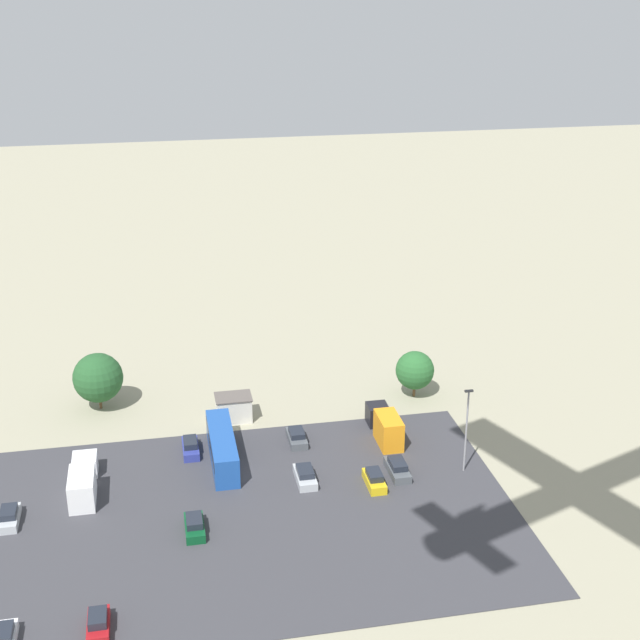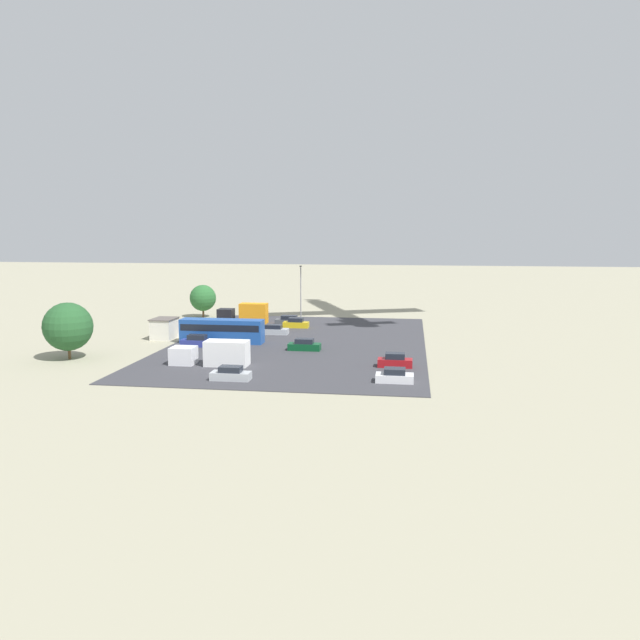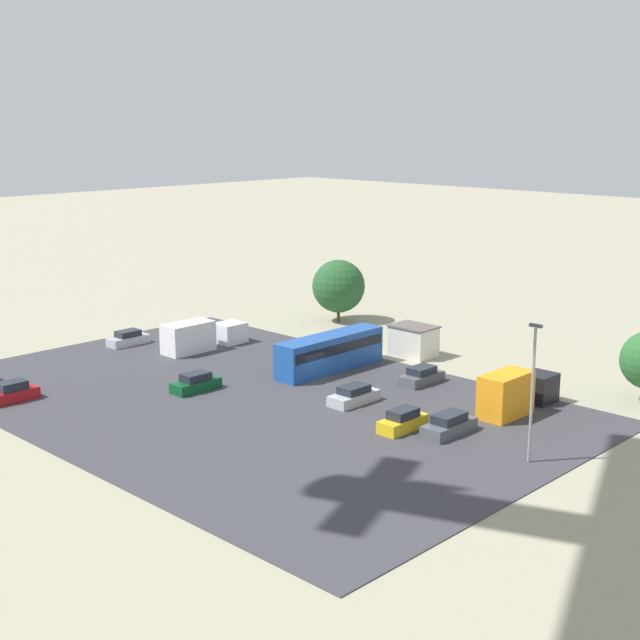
{
  "view_description": "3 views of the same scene",
  "coord_description": "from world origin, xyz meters",
  "px_view_note": "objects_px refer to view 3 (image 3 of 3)",
  "views": [
    {
      "loc": [
        7.2,
        82.03,
        50.48
      ],
      "look_at": [
        -3.64,
        26.97,
        28.18
      ],
      "focal_mm": 50.0,
      "sensor_mm": 36.0,
      "label": 1
    },
    {
      "loc": [
        86.09,
        23.22,
        16.13
      ],
      "look_at": [
        4.9,
        11.34,
        4.18
      ],
      "focal_mm": 35.0,
      "sensor_mm": 36.0,
      "label": 2
    },
    {
      "loc": [
        -53.41,
        54.25,
        22.85
      ],
      "look_at": [
        -4.48,
        3.87,
        6.92
      ],
      "focal_mm": 50.0,
      "sensor_mm": 36.0,
      "label": 3
    }
  ],
  "objects_px": {
    "shed_building": "(414,341)",
    "parked_truck_0": "(200,336)",
    "parked_car_6": "(13,393)",
    "parked_car_7": "(403,421)",
    "parked_truck_1": "(515,393)",
    "parked_car_2": "(196,383)",
    "parked_car_5": "(449,425)",
    "parked_car_3": "(128,339)",
    "parked_car_4": "(422,376)",
    "parked_car_1": "(354,396)",
    "bus": "(330,351)",
    "parked_car_0": "(323,352)"
  },
  "relations": [
    {
      "from": "parked_car_0",
      "to": "parked_car_5",
      "type": "xyz_separation_m",
      "value": [
        -21.39,
        8.76,
        -0.03
      ]
    },
    {
      "from": "bus",
      "to": "parked_car_1",
      "type": "bearing_deg",
      "value": 144.89
    },
    {
      "from": "parked_car_5",
      "to": "parked_truck_1",
      "type": "distance_m",
      "value": 7.88
    },
    {
      "from": "parked_car_6",
      "to": "parked_car_3",
      "type": "bearing_deg",
      "value": -62.47
    },
    {
      "from": "parked_car_1",
      "to": "parked_car_3",
      "type": "relative_size",
      "value": 1.06
    },
    {
      "from": "parked_car_1",
      "to": "parked_car_3",
      "type": "height_order",
      "value": "parked_car_3"
    },
    {
      "from": "shed_building",
      "to": "parked_car_5",
      "type": "xyz_separation_m",
      "value": [
        -15.81,
        15.78,
        -0.81
      ]
    },
    {
      "from": "parked_car_0",
      "to": "parked_car_3",
      "type": "xyz_separation_m",
      "value": [
        18.13,
        10.12,
        -0.05
      ]
    },
    {
      "from": "shed_building",
      "to": "parked_truck_0",
      "type": "distance_m",
      "value": 21.37
    },
    {
      "from": "shed_building",
      "to": "parked_car_5",
      "type": "distance_m",
      "value": 22.35
    },
    {
      "from": "shed_building",
      "to": "parked_car_1",
      "type": "bearing_deg",
      "value": 111.12
    },
    {
      "from": "parked_car_2",
      "to": "parked_car_6",
      "type": "distance_m",
      "value": 15.0
    },
    {
      "from": "parked_car_7",
      "to": "parked_truck_1",
      "type": "distance_m",
      "value": 10.25
    },
    {
      "from": "parked_car_5",
      "to": "parked_car_3",
      "type": "bearing_deg",
      "value": 1.97
    },
    {
      "from": "parked_car_4",
      "to": "parked_truck_0",
      "type": "xyz_separation_m",
      "value": [
        23.28,
        6.19,
        0.74
      ]
    },
    {
      "from": "parked_car_1",
      "to": "parked_car_6",
      "type": "distance_m",
      "value": 28.14
    },
    {
      "from": "parked_car_1",
      "to": "parked_car_4",
      "type": "relative_size",
      "value": 1.05
    },
    {
      "from": "parked_car_7",
      "to": "parked_truck_1",
      "type": "relative_size",
      "value": 0.49
    },
    {
      "from": "parked_car_2",
      "to": "parked_car_4",
      "type": "xyz_separation_m",
      "value": [
        -12.53,
        -15.21,
        -0.03
      ]
    },
    {
      "from": "shed_building",
      "to": "parked_car_6",
      "type": "bearing_deg",
      "value": 66.94
    },
    {
      "from": "parked_car_4",
      "to": "parked_car_5",
      "type": "xyz_separation_m",
      "value": [
        -9.38,
        8.83,
        0.03
      ]
    },
    {
      "from": "parked_car_3",
      "to": "parked_car_5",
      "type": "bearing_deg",
      "value": 1.97
    },
    {
      "from": "parked_car_1",
      "to": "parked_truck_1",
      "type": "relative_size",
      "value": 0.53
    },
    {
      "from": "parked_car_3",
      "to": "parked_truck_1",
      "type": "bearing_deg",
      "value": 12.8
    },
    {
      "from": "shed_building",
      "to": "bus",
      "type": "distance_m",
      "value": 9.82
    },
    {
      "from": "parked_truck_0",
      "to": "parked_car_2",
      "type": "bearing_deg",
      "value": -40.04
    },
    {
      "from": "parked_truck_1",
      "to": "parked_car_4",
      "type": "bearing_deg",
      "value": 174.13
    },
    {
      "from": "parked_car_1",
      "to": "parked_car_2",
      "type": "height_order",
      "value": "parked_car_2"
    },
    {
      "from": "parked_car_2",
      "to": "parked_car_4",
      "type": "height_order",
      "value": "parked_car_2"
    },
    {
      "from": "shed_building",
      "to": "parked_truck_1",
      "type": "bearing_deg",
      "value": 154.22
    },
    {
      "from": "bus",
      "to": "parked_car_7",
      "type": "bearing_deg",
      "value": 152.2
    },
    {
      "from": "parked_car_0",
      "to": "parked_truck_0",
      "type": "height_order",
      "value": "parked_truck_0"
    },
    {
      "from": "shed_building",
      "to": "parked_car_3",
      "type": "distance_m",
      "value": 29.27
    },
    {
      "from": "bus",
      "to": "parked_truck_0",
      "type": "relative_size",
      "value": 1.27
    },
    {
      "from": "parked_car_1",
      "to": "parked_car_4",
      "type": "xyz_separation_m",
      "value": [
        -0.53,
        -8.32,
        0.01
      ]
    },
    {
      "from": "shed_building",
      "to": "parked_car_6",
      "type": "height_order",
      "value": "shed_building"
    },
    {
      "from": "bus",
      "to": "parked_truck_1",
      "type": "distance_m",
      "value": 18.85
    },
    {
      "from": "parked_car_1",
      "to": "parked_truck_0",
      "type": "distance_m",
      "value": 22.86
    },
    {
      "from": "parked_car_2",
      "to": "parked_car_7",
      "type": "distance_m",
      "value": 19.51
    },
    {
      "from": "shed_building",
      "to": "parked_car_7",
      "type": "bearing_deg",
      "value": 126.26
    },
    {
      "from": "bus",
      "to": "parked_car_1",
      "type": "xyz_separation_m",
      "value": [
        -8.13,
        5.72,
        -1.19
      ]
    },
    {
      "from": "parked_car_3",
      "to": "parked_car_4",
      "type": "relative_size",
      "value": 0.99
    },
    {
      "from": "bus",
      "to": "parked_car_2",
      "type": "relative_size",
      "value": 2.76
    },
    {
      "from": "shed_building",
      "to": "parked_car_4",
      "type": "bearing_deg",
      "value": 132.75
    },
    {
      "from": "bus",
      "to": "parked_car_0",
      "type": "bearing_deg",
      "value": -37.17
    },
    {
      "from": "bus",
      "to": "shed_building",
      "type": "bearing_deg",
      "value": -103.17
    },
    {
      "from": "parked_car_3",
      "to": "parked_car_7",
      "type": "distance_m",
      "value": 36.55
    },
    {
      "from": "parked_car_3",
      "to": "parked_car_5",
      "type": "height_order",
      "value": "parked_car_5"
    },
    {
      "from": "shed_building",
      "to": "parked_truck_1",
      "type": "distance_m",
      "value": 18.38
    },
    {
      "from": "parked_car_0",
      "to": "parked_truck_1",
      "type": "distance_m",
      "value": 22.16
    }
  ]
}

